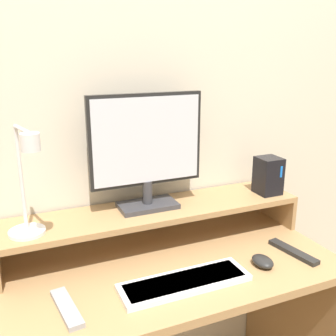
# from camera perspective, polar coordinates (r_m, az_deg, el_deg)

# --- Properties ---
(wall_back) EXTENTS (6.00, 0.05, 2.50)m
(wall_back) POSITION_cam_1_polar(r_m,az_deg,el_deg) (1.53, -4.09, 7.93)
(wall_back) COLOR beige
(wall_back) RESTS_ON ground_plane
(desk) EXTENTS (1.14, 0.58, 0.77)m
(desk) POSITION_cam_1_polar(r_m,az_deg,el_deg) (1.54, 0.83, -21.26)
(desk) COLOR #A87F51
(desk) RESTS_ON ground_plane
(monitor_shelf) EXTENTS (1.14, 0.24, 0.14)m
(monitor_shelf) POSITION_cam_1_polar(r_m,az_deg,el_deg) (1.49, -1.80, -6.61)
(monitor_shelf) COLOR #A87F51
(monitor_shelf) RESTS_ON desk
(monitor) EXTENTS (0.42, 0.12, 0.43)m
(monitor) POSITION_cam_1_polar(r_m,az_deg,el_deg) (1.42, -3.12, 2.89)
(monitor) COLOR #38383D
(monitor) RESTS_ON monitor_shelf
(desk_lamp) EXTENTS (0.12, 0.21, 0.36)m
(desk_lamp) POSITION_cam_1_polar(r_m,az_deg,el_deg) (1.25, -19.75, -2.80)
(desk_lamp) COLOR silver
(desk_lamp) RESTS_ON monitor_shelf
(router_dock) EXTENTS (0.09, 0.10, 0.15)m
(router_dock) POSITION_cam_1_polar(r_m,az_deg,el_deg) (1.66, 14.33, -1.07)
(router_dock) COLOR black
(router_dock) RESTS_ON monitor_shelf
(keyboard) EXTENTS (0.42, 0.13, 0.02)m
(keyboard) POSITION_cam_1_polar(r_m,az_deg,el_deg) (1.29, 2.45, -16.20)
(keyboard) COLOR white
(keyboard) RESTS_ON desk
(mouse) EXTENTS (0.06, 0.09, 0.03)m
(mouse) POSITION_cam_1_polar(r_m,az_deg,el_deg) (1.42, 13.56, -13.02)
(mouse) COLOR black
(mouse) RESTS_ON desk
(remote_control) EXTENTS (0.07, 0.20, 0.02)m
(remote_control) POSITION_cam_1_polar(r_m,az_deg,el_deg) (1.22, -14.49, -19.08)
(remote_control) COLOR #99999E
(remote_control) RESTS_ON desk
(remote_secondary) EXTENTS (0.07, 0.21, 0.02)m
(remote_secondary) POSITION_cam_1_polar(r_m,az_deg,el_deg) (1.53, 17.70, -11.50)
(remote_secondary) COLOR black
(remote_secondary) RESTS_ON desk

